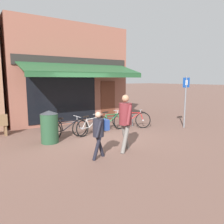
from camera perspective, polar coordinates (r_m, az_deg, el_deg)
ground_plane at (r=8.53m, az=-3.27°, el=-6.46°), size 160.00×160.00×0.00m
shop_front at (r=12.43m, az=-12.27°, el=9.60°), size 6.21×4.66×4.96m
bike_rack_rail at (r=9.23m, az=-3.42°, el=-2.26°), size 3.75×0.04×0.57m
bicycle_black at (r=8.31m, az=-11.72°, el=-4.39°), size 1.80×0.52×0.82m
bicycle_silver at (r=8.88m, az=-5.33°, el=-3.56°), size 1.67×0.75×0.80m
bicycle_green at (r=9.40m, az=-0.33°, el=-2.62°), size 1.78×0.52×0.87m
bicycle_red at (r=9.93m, az=5.13°, el=-2.06°), size 1.66×0.92×0.88m
pedestrian_adult at (r=6.67m, az=3.50°, el=-1.36°), size 0.58×0.71×1.77m
pedestrian_child at (r=6.09m, az=-3.34°, el=-4.60°), size 0.54×0.47×1.34m
litter_bin at (r=7.90m, az=-16.03°, el=-3.71°), size 0.61×0.61×1.15m
parking_sign at (r=10.40m, az=18.64°, el=3.86°), size 0.44×0.07×2.34m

